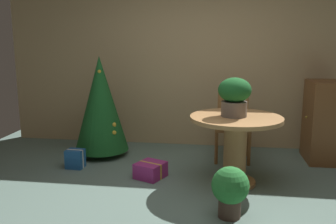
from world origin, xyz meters
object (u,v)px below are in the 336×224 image
(gift_box_blue, at_px, (75,159))
(gift_box_purple, at_px, (150,170))
(round_dining_table, at_px, (235,139))
(flower_vase, at_px, (234,95))
(wooden_cabinet, at_px, (325,121))
(holiday_tree, at_px, (101,104))
(wooden_chair_far, at_px, (233,121))
(potted_plant, at_px, (230,189))

(gift_box_blue, xyz_separation_m, gift_box_purple, (1.01, -0.19, -0.03))
(round_dining_table, relative_size, gift_box_purple, 2.49)
(round_dining_table, xyz_separation_m, gift_box_blue, (-1.98, 0.24, -0.40))
(flower_vase, height_order, wooden_cabinet, flower_vase)
(holiday_tree, relative_size, wooden_cabinet, 1.29)
(wooden_chair_far, distance_m, potted_plant, 1.74)
(round_dining_table, height_order, wooden_chair_far, wooden_chair_far)
(holiday_tree, height_order, potted_plant, holiday_tree)
(round_dining_table, height_order, gift_box_purple, round_dining_table)
(flower_vase, distance_m, gift_box_blue, 2.16)
(potted_plant, bearing_deg, gift_box_blue, 151.24)
(wooden_cabinet, height_order, potted_plant, wooden_cabinet)
(holiday_tree, distance_m, potted_plant, 2.41)
(round_dining_table, xyz_separation_m, wooden_cabinet, (1.21, 0.99, 0.02))
(flower_vase, bearing_deg, holiday_tree, 155.96)
(holiday_tree, height_order, wooden_cabinet, holiday_tree)
(flower_vase, bearing_deg, gift_box_purple, 177.33)
(round_dining_table, relative_size, gift_box_blue, 4.23)
(round_dining_table, bearing_deg, gift_box_purple, 177.34)
(holiday_tree, relative_size, gift_box_blue, 5.81)
(round_dining_table, distance_m, flower_vase, 0.50)
(gift_box_blue, height_order, gift_box_purple, gift_box_blue)
(round_dining_table, distance_m, wooden_cabinet, 1.57)
(wooden_chair_far, height_order, potted_plant, wooden_chair_far)
(round_dining_table, xyz_separation_m, potted_plant, (-0.07, -0.81, -0.25))
(gift_box_purple, relative_size, potted_plant, 0.85)
(wooden_chair_far, distance_m, wooden_cabinet, 1.21)
(gift_box_purple, bearing_deg, flower_vase, -2.67)
(flower_vase, distance_m, wooden_cabinet, 1.66)
(round_dining_table, relative_size, wooden_chair_far, 1.10)
(flower_vase, xyz_separation_m, gift_box_purple, (-0.94, 0.04, -0.92))
(flower_vase, xyz_separation_m, holiday_tree, (-1.78, 0.79, -0.28))
(wooden_chair_far, bearing_deg, holiday_tree, -176.29)
(gift_box_blue, bearing_deg, holiday_tree, 73.08)
(wooden_chair_far, relative_size, potted_plant, 1.93)
(round_dining_table, distance_m, potted_plant, 0.85)
(gift_box_blue, relative_size, wooden_cabinet, 0.22)
(holiday_tree, xyz_separation_m, wooden_cabinet, (3.02, 0.19, -0.20))
(flower_vase, xyz_separation_m, wooden_cabinet, (1.24, 0.99, -0.48))
(wooden_chair_far, xyz_separation_m, wooden_cabinet, (1.21, 0.08, 0.02))
(round_dining_table, relative_size, wooden_cabinet, 0.94)
(holiday_tree, relative_size, gift_box_purple, 3.43)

